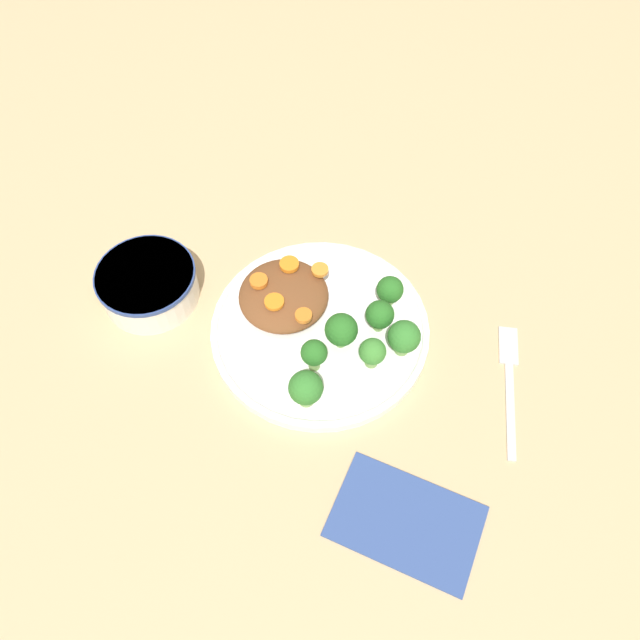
% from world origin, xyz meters
% --- Properties ---
extents(ground_plane, '(4.00, 4.00, 0.00)m').
position_xyz_m(ground_plane, '(0.00, 0.00, 0.00)').
color(ground_plane, tan).
extents(plate, '(0.28, 0.28, 0.02)m').
position_xyz_m(plate, '(0.00, 0.00, 0.01)').
color(plate, white).
rests_on(plate, ground_plane).
extents(dip_bowl, '(0.13, 0.13, 0.05)m').
position_xyz_m(dip_bowl, '(-0.24, -0.00, 0.03)').
color(dip_bowl, white).
rests_on(dip_bowl, ground_plane).
extents(stew_mound, '(0.12, 0.12, 0.03)m').
position_xyz_m(stew_mound, '(-0.06, 0.02, 0.03)').
color(stew_mound, brown).
rests_on(stew_mound, plate).
extents(broccoli_floret_0, '(0.04, 0.04, 0.05)m').
position_xyz_m(broccoli_floret_0, '(0.03, -0.02, 0.05)').
color(broccoli_floret_0, '#759E51').
rests_on(broccoli_floret_0, plate).
extents(broccoli_floret_1, '(0.03, 0.03, 0.05)m').
position_xyz_m(broccoli_floret_1, '(0.07, -0.04, 0.04)').
color(broccoli_floret_1, '#759E51').
rests_on(broccoli_floret_1, plate).
extents(broccoli_floret_2, '(0.04, 0.04, 0.05)m').
position_xyz_m(broccoli_floret_2, '(0.01, -0.11, 0.05)').
color(broccoli_floret_2, '#7FA85B').
rests_on(broccoli_floret_2, plate).
extents(broccoli_floret_3, '(0.04, 0.04, 0.05)m').
position_xyz_m(broccoli_floret_3, '(0.08, 0.06, 0.04)').
color(broccoli_floret_3, '#7FA85B').
rests_on(broccoli_floret_3, plate).
extents(broccoli_floret_4, '(0.03, 0.03, 0.05)m').
position_xyz_m(broccoli_floret_4, '(0.01, -0.06, 0.05)').
color(broccoli_floret_4, '#759E51').
rests_on(broccoli_floret_4, plate).
extents(broccoli_floret_5, '(0.04, 0.04, 0.05)m').
position_xyz_m(broccoli_floret_5, '(0.07, 0.02, 0.04)').
color(broccoli_floret_5, '#759E51').
rests_on(broccoli_floret_5, plate).
extents(broccoli_floret_6, '(0.04, 0.04, 0.05)m').
position_xyz_m(broccoli_floret_6, '(0.11, -0.01, 0.05)').
color(broccoli_floret_6, '#759E51').
rests_on(broccoli_floret_6, plate).
extents(carrot_slice_0, '(0.03, 0.03, 0.01)m').
position_xyz_m(carrot_slice_0, '(-0.06, -0.00, 0.05)').
color(carrot_slice_0, orange).
rests_on(carrot_slice_0, stew_mound).
extents(carrot_slice_1, '(0.02, 0.02, 0.01)m').
position_xyz_m(carrot_slice_1, '(-0.09, 0.03, 0.05)').
color(carrot_slice_1, orange).
rests_on(carrot_slice_1, stew_mound).
extents(carrot_slice_2, '(0.03, 0.03, 0.01)m').
position_xyz_m(carrot_slice_2, '(-0.06, 0.06, 0.05)').
color(carrot_slice_2, orange).
rests_on(carrot_slice_2, stew_mound).
extents(carrot_slice_3, '(0.02, 0.02, 0.01)m').
position_xyz_m(carrot_slice_3, '(-0.02, 0.06, 0.05)').
color(carrot_slice_3, orange).
rests_on(carrot_slice_3, stew_mound).
extents(carrot_slice_4, '(0.02, 0.02, 0.01)m').
position_xyz_m(carrot_slice_4, '(-0.02, -0.01, 0.05)').
color(carrot_slice_4, orange).
rests_on(carrot_slice_4, stew_mound).
extents(fork, '(0.04, 0.18, 0.01)m').
position_xyz_m(fork, '(0.25, -0.01, 0.00)').
color(fork, silver).
rests_on(fork, ground_plane).
extents(napkin, '(0.17, 0.13, 0.01)m').
position_xyz_m(napkin, '(0.15, -0.21, 0.00)').
color(napkin, '#334C8C').
rests_on(napkin, ground_plane).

